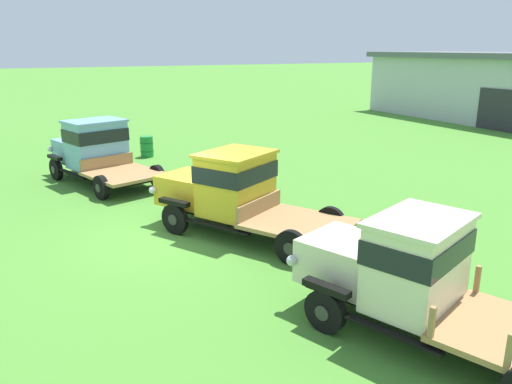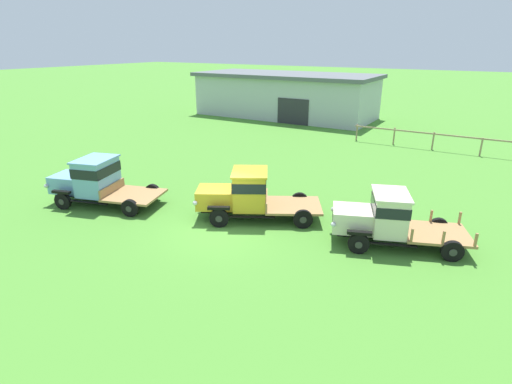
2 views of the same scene
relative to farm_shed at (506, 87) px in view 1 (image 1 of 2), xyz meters
name	(u,v)px [view 1 (image 1 of 2)]	position (x,y,z in m)	size (l,w,h in m)	color
ground_plane	(171,239)	(10.45, -26.12, -2.22)	(240.00, 240.00, 0.00)	#47842D
farm_shed	(506,87)	(0.00, 0.00, 0.00)	(18.58, 8.17, 4.40)	#B2B7BC
vintage_truck_foreground_near	(95,149)	(3.53, -26.72, -1.06)	(5.71, 3.52, 2.23)	black
vintage_truck_second_in_line	(231,189)	(10.60, -24.49, -1.08)	(5.65, 4.29, 2.16)	black
vintage_truck_midrow_center	(408,272)	(16.37, -23.82, -1.15)	(5.37, 3.55, 2.07)	black
oil_drum_beside_row	(147,147)	(0.36, -23.99, -1.76)	(0.60, 0.60, 0.92)	#1E7F33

